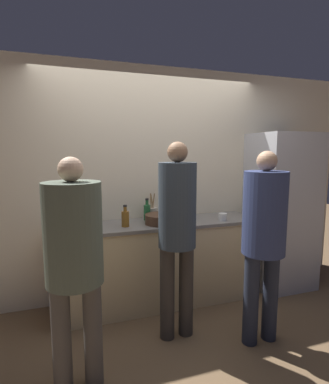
# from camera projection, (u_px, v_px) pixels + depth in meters

# --- Properties ---
(ground_plane) EXTENTS (14.00, 14.00, 0.00)m
(ground_plane) POSITION_uv_depth(u_px,v_px,m) (169.00, 316.00, 3.04)
(ground_plane) COLOR brown
(wall_back) EXTENTS (5.20, 0.06, 2.60)m
(wall_back) POSITION_uv_depth(u_px,v_px,m) (151.00, 183.00, 3.45)
(wall_back) COLOR beige
(wall_back) RESTS_ON ground_plane
(counter) EXTENTS (2.23, 0.60, 0.91)m
(counter) POSITION_uv_depth(u_px,v_px,m) (159.00, 262.00, 3.30)
(counter) COLOR beige
(counter) RESTS_ON ground_plane
(refrigerator) EXTENTS (0.71, 0.65, 1.88)m
(refrigerator) POSITION_uv_depth(u_px,v_px,m) (281.00, 211.00, 3.67)
(refrigerator) COLOR #B7B7BC
(refrigerator) RESTS_ON ground_plane
(person_left) EXTENTS (0.38, 0.38, 1.63)m
(person_left) POSITION_uv_depth(u_px,v_px,m) (74.00, 253.00, 2.00)
(person_left) COLOR #4C4742
(person_left) RESTS_ON ground_plane
(person_center) EXTENTS (0.33, 0.33, 1.74)m
(person_center) POSITION_uv_depth(u_px,v_px,m) (177.00, 225.00, 2.59)
(person_center) COLOR #38332D
(person_center) RESTS_ON ground_plane
(person_right) EXTENTS (0.36, 0.36, 1.67)m
(person_right) POSITION_uv_depth(u_px,v_px,m) (264.00, 230.00, 2.52)
(person_right) COLOR #232838
(person_right) RESTS_ON ground_plane
(fruit_bowl) EXTENTS (0.34, 0.34, 0.14)m
(fruit_bowl) POSITION_uv_depth(u_px,v_px,m) (161.00, 219.00, 3.14)
(fruit_bowl) COLOR #4C3323
(fruit_bowl) RESTS_ON counter
(utensil_crock) EXTENTS (0.12, 0.12, 0.29)m
(utensil_crock) POSITION_uv_depth(u_px,v_px,m) (152.00, 212.00, 3.41)
(utensil_crock) COLOR #ADA393
(utensil_crock) RESTS_ON counter
(bottle_green) EXTENTS (0.07, 0.07, 0.24)m
(bottle_green) POSITION_uv_depth(u_px,v_px,m) (147.00, 212.00, 3.30)
(bottle_green) COLOR #236033
(bottle_green) RESTS_ON counter
(bottle_amber) EXTENTS (0.08, 0.08, 0.22)m
(bottle_amber) POSITION_uv_depth(u_px,v_px,m) (125.00, 218.00, 3.01)
(bottle_amber) COLOR brown
(bottle_amber) RESTS_ON counter
(bottle_clear) EXTENTS (0.08, 0.08, 0.25)m
(bottle_clear) POSITION_uv_depth(u_px,v_px,m) (188.00, 211.00, 3.31)
(bottle_clear) COLOR silver
(bottle_clear) RESTS_ON counter
(cup_white) EXTENTS (0.09, 0.09, 0.08)m
(cup_white) POSITION_uv_depth(u_px,v_px,m) (223.00, 217.00, 3.29)
(cup_white) COLOR white
(cup_white) RESTS_ON counter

